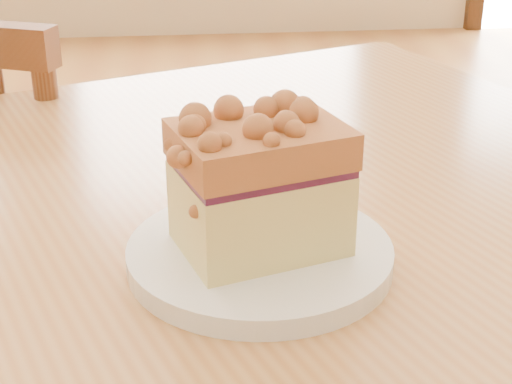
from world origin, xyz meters
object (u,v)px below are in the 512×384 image
cake_slice (260,179)px  cafe_table_main (70,319)px  cafe_chair_main (28,243)px  plate (260,255)px

cake_slice → cafe_table_main: bearing=141.9°
cake_slice → cafe_chair_main: bearing=99.2°
cafe_chair_main → cake_slice: bearing=139.4°
cafe_chair_main → plate: size_ratio=3.92×
plate → cake_slice: (0.00, 0.00, 0.07)m
plate → cafe_table_main: bearing=158.9°
cafe_table_main → cake_slice: bearing=-42.1°
cafe_table_main → cake_slice: (0.17, -0.06, 0.16)m
cafe_table_main → cake_slice: 0.24m
cafe_table_main → cafe_chair_main: cafe_chair_main is taller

